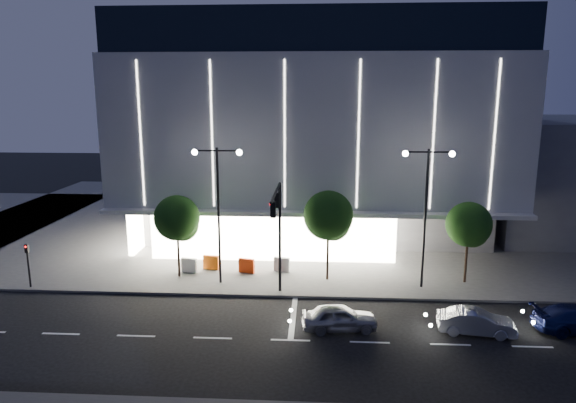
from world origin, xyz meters
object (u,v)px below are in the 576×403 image
Objects in this scene: tree_right at (469,227)px; barrier_b at (189,265)px; car_lead at (340,318)px; street_lamp_east at (426,198)px; tree_mid at (329,218)px; ped_signal_far at (28,261)px; tree_left at (177,220)px; barrier_d at (282,264)px; traffic_mast at (278,221)px; street_lamp_west at (218,196)px; car_second at (476,322)px; barrier_a at (211,262)px; barrier_c at (247,266)px.

tree_right reaches higher than barrier_b.
street_lamp_east is at bearing -47.87° from car_lead.
ped_signal_far is at bearing -172.45° from tree_mid.
tree_left is 5.20× the size of barrier_d.
ped_signal_far is (-16.00, 1.16, -3.14)m from traffic_mast.
street_lamp_west is 7.28m from tree_mid.
tree_mid is at bearing -2.20° from car_lead.
street_lamp_east is at bearing -3.65° from tree_left.
tree_right is (19.00, -0.00, -0.15)m from tree_left.
car_second is (26.59, -4.69, -1.24)m from ped_signal_far.
car_lead is 12.26m from barrier_a.
car_second is (7.07, -0.05, -0.04)m from car_lead.
barrier_c is at bearing 65.79° from car_second.
tree_mid is 1.12× the size of tree_right.
ped_signal_far is 20.11m from car_lead.
street_lamp_east is 12.86m from barrier_c.
car_second is (7.57, -7.22, -3.69)m from tree_mid.
traffic_mast is 2.36× the size of ped_signal_far.
street_lamp_east is 16.51m from barrier_b.
tree_left is 0.93× the size of tree_mid.
tree_left reaches higher than barrier_a.
barrier_c is at bearing 12.01° from tree_left.
street_lamp_west is 2.30× the size of car_second.
street_lamp_east is 15.31m from barrier_a.
traffic_mast is 12.63m from tree_right.
barrier_a is 2.65m from barrier_c.
barrier_d is at bearing 156.82° from tree_mid.
tree_mid reaches higher than tree_left.
ped_signal_far is 16.37m from barrier_d.
tree_left is 4.13m from barrier_a.
street_lamp_west is at bearing -111.61° from barrier_c.
traffic_mast reaches higher than barrier_a.
tree_mid reaches higher than car_lead.
car_second reaches higher than barrier_d.
street_lamp_east reaches higher than barrier_c.
car_lead is at bearing -44.66° from traffic_mast.
tree_right is 5.01× the size of barrier_a.
barrier_d is at bearing 165.43° from street_lamp_east.
barrier_d is at bearing 11.21° from tree_left.
tree_mid is 1.54× the size of car_lead.
ped_signal_far reaches higher than barrier_d.
tree_mid is 9.08m from barrier_a.
traffic_mast is 6.86m from barrier_c.
street_lamp_east reaches higher than barrier_b.
tree_right is (9.00, -0.00, -0.45)m from tree_mid.
barrier_c is 2.45m from barrier_d.
tree_right is 12.66m from barrier_d.
barrier_a is at bearing 39.21° from tree_left.
tree_right is 5.01× the size of barrier_d.
car_lead reaches higher than barrier_d.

